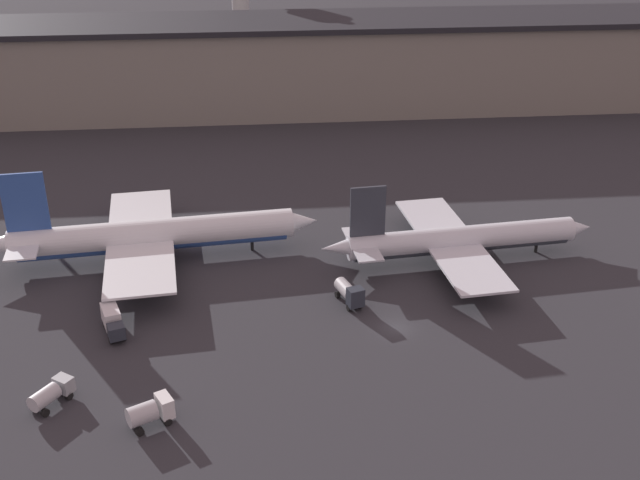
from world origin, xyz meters
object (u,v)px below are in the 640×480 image
airplane_0 (151,235)px  service_vehicle_3 (51,394)px  service_vehicle_0 (349,293)px  service_vehicle_2 (150,412)px  airplane_1 (458,240)px  service_vehicle_5 (112,321)px

airplane_0 → service_vehicle_3: bearing=-108.6°
service_vehicle_0 → service_vehicle_3: service_vehicle_0 is taller
airplane_0 → service_vehicle_3: 35.23m
airplane_0 → service_vehicle_2: (3.40, -38.72, -2.15)m
airplane_0 → service_vehicle_2: airplane_0 is taller
airplane_1 → service_vehicle_3: (-53.20, -29.81, -1.75)m
service_vehicle_2 → service_vehicle_5: size_ratio=0.80×
airplane_0 → service_vehicle_5: 20.36m
airplane_0 → service_vehicle_3: (-7.84, -34.27, -2.35)m
service_vehicle_0 → service_vehicle_2: (-24.31, -23.02, 0.04)m
airplane_0 → service_vehicle_3: size_ratio=9.24×
service_vehicle_3 → service_vehicle_5: 15.03m
service_vehicle_5 → service_vehicle_2: bearing=0.9°
airplane_1 → service_vehicle_3: 61.00m
service_vehicle_2 → service_vehicle_5: (-6.47, 18.71, 0.02)m
service_vehicle_2 → service_vehicle_0: bearing=16.4°
airplane_0 → service_vehicle_2: bearing=-90.7°
airplane_0 → service_vehicle_5: bearing=-104.4°
airplane_0 → service_vehicle_0: airplane_0 is taller
airplane_1 → service_vehicle_0: airplane_1 is taller
airplane_0 → service_vehicle_3: airplane_0 is taller
service_vehicle_3 → service_vehicle_5: size_ratio=0.82×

